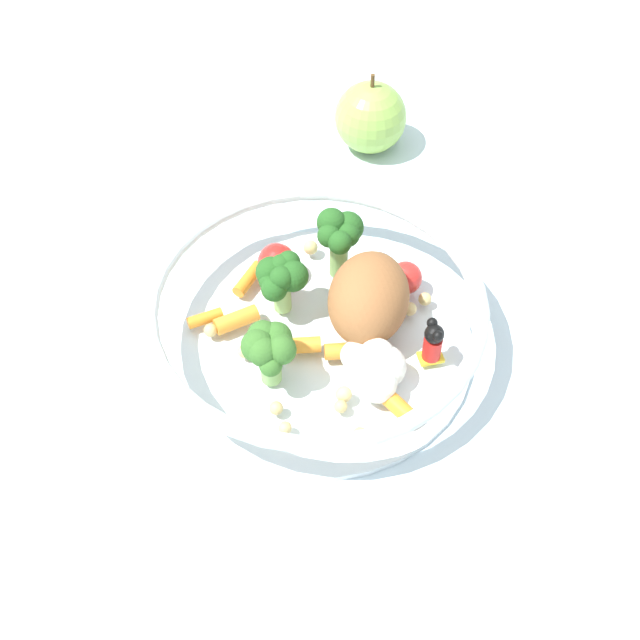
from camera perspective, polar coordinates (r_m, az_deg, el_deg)
name	(u,v)px	position (r m, az deg, el deg)	size (l,w,h in m)	color
ground_plane	(318,357)	(0.64, -0.16, -2.44)	(2.40, 2.40, 0.00)	silver
food_container	(328,315)	(0.63, 0.51, 0.31)	(0.25, 0.25, 0.07)	white
loose_apple	(371,117)	(0.80, 3.36, 13.23)	(0.07, 0.07, 0.08)	#8CB74C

